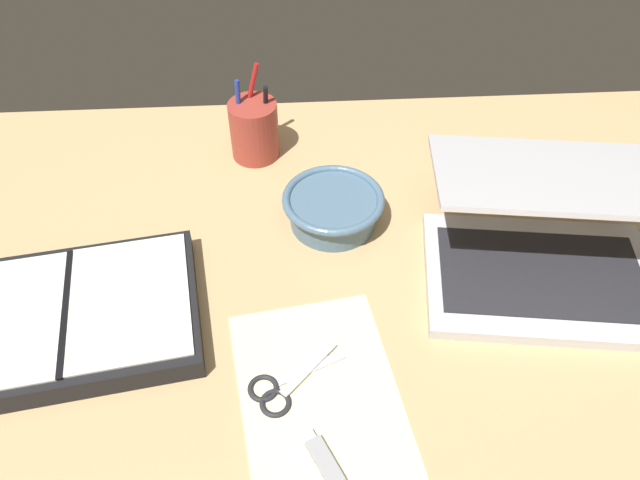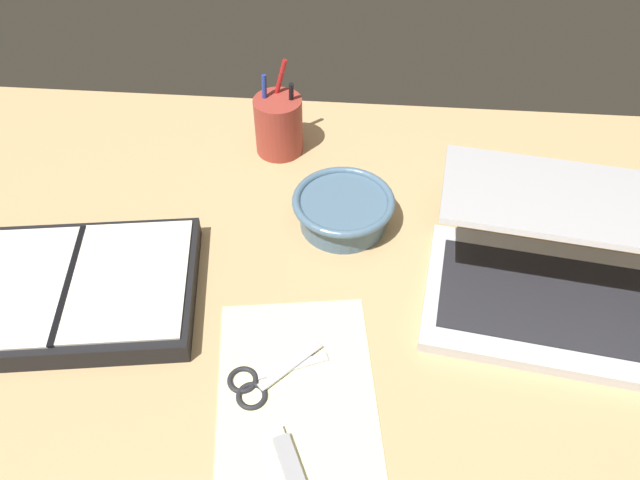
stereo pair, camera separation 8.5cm
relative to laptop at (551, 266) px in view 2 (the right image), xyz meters
The scene contains 8 objects.
desk_top 33.48cm from the laptop, behind, with size 140.00×100.00×2.00cm, color tan.
laptop is the anchor object (origin of this frame).
bowl 30.79cm from the laptop, 158.86° to the left, with size 15.59×15.59×5.38cm.
pen_cup 50.07cm from the laptop, 144.55° to the left, with size 8.20×8.20×16.03cm.
planner 65.31cm from the laptop, behind, with size 36.66×28.08×3.74cm.
scissors 41.89cm from the laptop, 154.05° to the right, with size 12.40×10.43×0.80cm.
paper_sheet_front 38.71cm from the laptop, 149.14° to the right, with size 19.15×29.01×0.16cm, color #F4EFB2.
usb_drive 43.02cm from the laptop, 139.61° to the right, with size 4.50×7.20×1.00cm.
Camera 2 is at (6.06, -53.08, 69.64)cm, focal length 35.00 mm.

